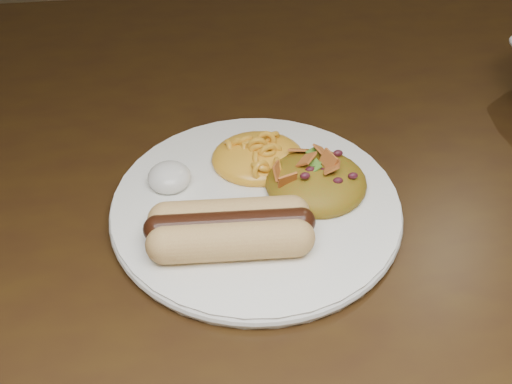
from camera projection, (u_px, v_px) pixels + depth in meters
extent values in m
cube|color=black|center=(245.00, 208.00, 0.57)|extent=(1.60, 0.90, 0.04)
cylinder|color=white|center=(256.00, 206.00, 0.53)|extent=(0.28, 0.28, 0.01)
cylinder|color=#EAD46E|center=(232.00, 243.00, 0.47)|extent=(0.10, 0.04, 0.03)
cylinder|color=#EAD46E|center=(228.00, 215.00, 0.49)|extent=(0.10, 0.04, 0.03)
cylinder|color=#49200F|center=(230.00, 225.00, 0.48)|extent=(0.12, 0.03, 0.02)
ellipsoid|color=gold|center=(258.00, 147.00, 0.56)|extent=(0.11, 0.11, 0.03)
ellipsoid|color=silver|center=(169.00, 174.00, 0.54)|extent=(0.05, 0.05, 0.02)
ellipsoid|color=#A92E09|center=(316.00, 178.00, 0.53)|extent=(0.09, 0.09, 0.04)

